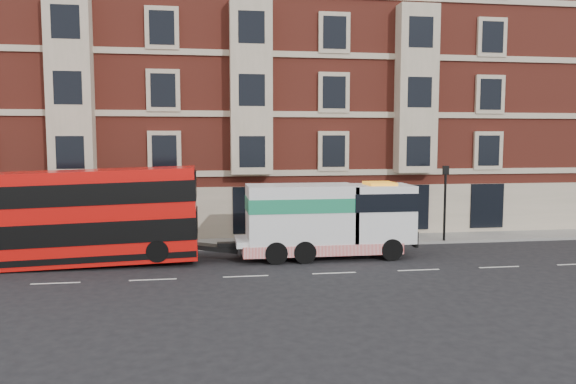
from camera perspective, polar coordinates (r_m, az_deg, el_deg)
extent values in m
plane|color=black|center=(25.10, -4.32, -8.54)|extent=(120.00, 120.00, 0.00)
cube|color=slate|center=(32.40, -5.30, -5.21)|extent=(90.00, 3.00, 0.15)
cube|color=maroon|center=(39.46, -5.31, 9.72)|extent=(45.00, 12.00, 18.00)
cylinder|color=black|center=(31.03, -16.34, -2.01)|extent=(0.14, 0.14, 4.00)
cube|color=black|center=(30.83, -16.44, 1.87)|extent=(0.35, 0.15, 0.50)
cylinder|color=black|center=(33.68, 15.64, -1.41)|extent=(0.14, 0.14, 4.00)
cube|color=black|center=(33.49, 15.74, 2.16)|extent=(0.35, 0.15, 0.50)
cube|color=red|center=(28.48, -20.65, -2.39)|extent=(11.20, 2.50, 4.40)
cube|color=black|center=(28.57, -20.61, -3.68)|extent=(11.24, 2.56, 1.05)
cube|color=black|center=(28.35, -20.73, -0.08)|extent=(11.24, 2.56, 1.00)
cylinder|color=black|center=(30.85, -27.04, -5.50)|extent=(1.04, 0.32, 1.04)
cylinder|color=black|center=(27.07, -13.12, -5.86)|extent=(1.04, 0.32, 1.04)
cylinder|color=black|center=(29.28, -12.77, -4.99)|extent=(1.04, 0.32, 1.04)
cube|color=silver|center=(28.69, 3.67, -4.82)|extent=(9.00, 2.30, 0.30)
cube|color=silver|center=(29.24, 9.26, -2.10)|extent=(3.20, 2.50, 2.90)
cube|color=silver|center=(28.26, 1.31, -2.20)|extent=(5.40, 2.50, 2.90)
cube|color=#1B7D56|center=(28.19, 1.31, -1.19)|extent=(5.45, 2.54, 0.70)
cube|color=red|center=(28.72, 3.28, -5.52)|extent=(8.00, 2.56, 0.55)
cylinder|color=black|center=(28.55, 10.47, -5.77)|extent=(1.10, 0.35, 1.10)
cylinder|color=black|center=(30.66, 9.10, -4.97)|extent=(1.10, 0.35, 1.10)
cylinder|color=black|center=(27.45, 1.70, -6.13)|extent=(1.10, 0.40, 1.10)
cylinder|color=black|center=(29.64, 0.92, -5.26)|extent=(1.10, 0.40, 1.10)
cylinder|color=black|center=(27.24, -1.21, -6.22)|extent=(1.10, 0.40, 1.10)
cylinder|color=black|center=(29.44, -1.78, -5.33)|extent=(1.10, 0.40, 1.10)
imported|color=black|center=(31.60, -20.72, -4.14)|extent=(0.62, 0.41, 1.68)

